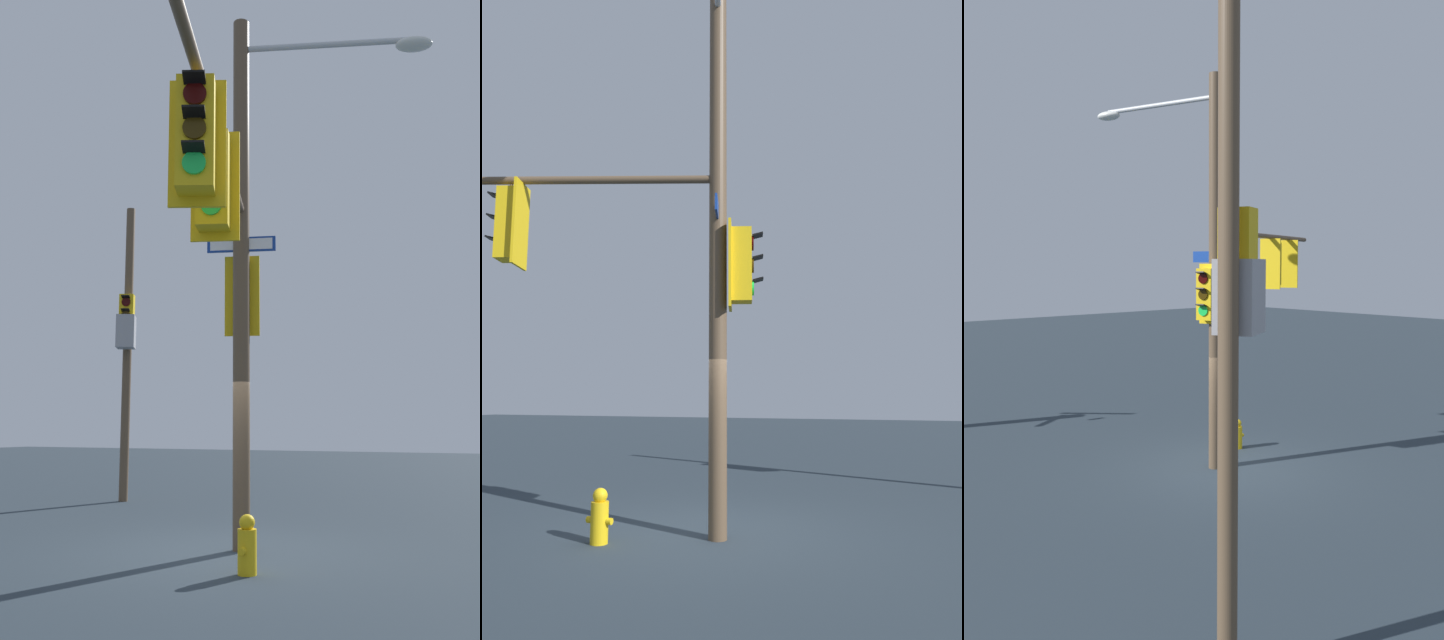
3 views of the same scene
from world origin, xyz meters
TOP-DOWN VIEW (x-y plane):
  - ground_plane at (0.00, 0.00)m, footprint 80.00×80.00m
  - main_signal_pole_assembly at (-0.79, -0.72)m, footprint 6.34×3.57m
  - secondary_pole_assembly at (4.81, 5.04)m, footprint 0.81×0.66m
  - fire_hydrant at (-1.25, -0.98)m, footprint 0.38×0.24m

SIDE VIEW (x-z plane):
  - ground_plane at x=0.00m, z-range 0.00..0.00m
  - fire_hydrant at x=-1.25m, z-range -0.02..0.71m
  - secondary_pole_assembly at x=4.81m, z-range 0.27..7.80m
  - main_signal_pole_assembly at x=-0.79m, z-range 0.30..8.87m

